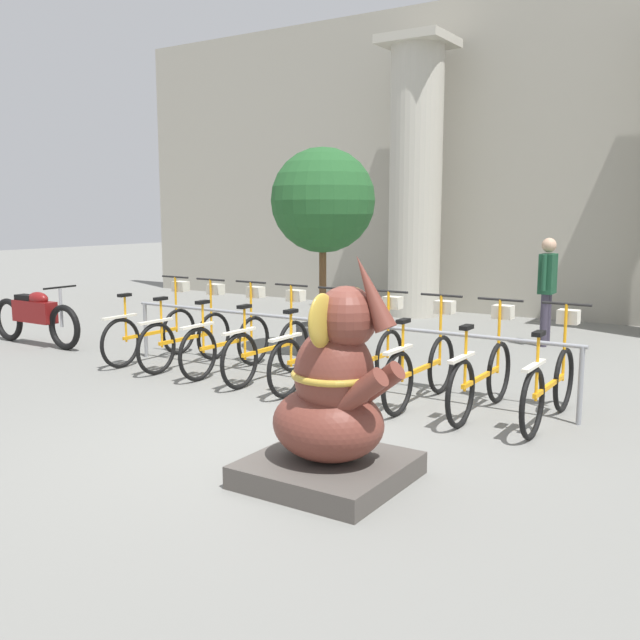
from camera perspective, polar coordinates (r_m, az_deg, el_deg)
The scene contains 17 objects.
ground_plane at distance 6.37m, azimuth -3.46°, elevation -9.63°, with size 60.00×60.00×0.00m, color slate.
building_facade at distance 13.96m, azimuth 18.44°, elevation 12.39°, with size 20.00×0.20×6.00m.
column_left at distance 13.81m, azimuth 7.65°, elevation 11.23°, with size 1.23×1.23×5.16m.
bike_rack at distance 8.21m, azimuth 0.15°, elevation -0.81°, with size 5.89×0.05×0.77m.
bicycle_0 at distance 9.85m, azimuth -13.21°, elevation -0.82°, with size 0.48×1.71×1.11m.
bicycle_1 at distance 9.38m, azimuth -10.48°, elevation -1.21°, with size 0.48×1.71×1.11m.
bicycle_2 at distance 8.96m, azimuth -7.28°, elevation -1.60°, with size 0.48×1.71×1.11m.
bicycle_3 at distance 8.53m, azimuth -4.03°, elevation -2.07°, with size 0.48×1.71×1.11m.
bicycle_4 at distance 8.13m, azimuth -0.41°, elevation -2.59°, with size 0.48×1.71×1.11m.
bicycle_5 at distance 7.86m, azimuth 3.93°, elevation -3.00°, with size 0.48×1.71×1.11m.
bicycle_6 at distance 7.53m, azimuth 8.20°, elevation -3.59°, with size 0.48×1.71×1.11m.
bicycle_7 at distance 7.27m, azimuth 12.88°, elevation -4.17°, with size 0.48×1.71×1.11m.
bicycle_8 at distance 7.10m, azimuth 17.97°, elevation -4.69°, with size 0.48×1.71×1.11m.
elephant_statue at distance 5.27m, azimuth 1.04°, elevation -6.90°, with size 1.11×1.11×1.73m.
motorcycle at distance 11.48m, azimuth -21.81°, elevation 0.33°, with size 2.01×0.55×0.93m.
person_pedestrian at distance 11.08m, azimuth 17.73°, elevation 2.91°, with size 0.21×0.47×1.61m.
potted_tree at distance 9.83m, azimuth 0.22°, elevation 8.68°, with size 1.43×1.43×2.86m.
Camera 1 is at (3.61, -4.85, 2.00)m, focal length 40.00 mm.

